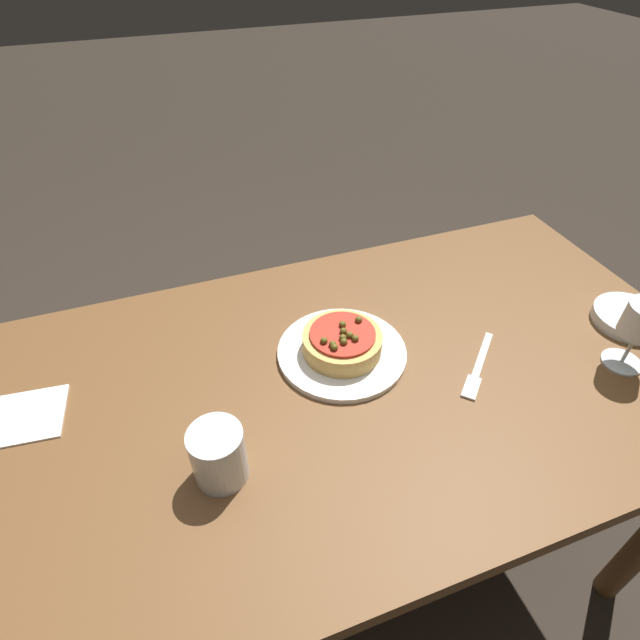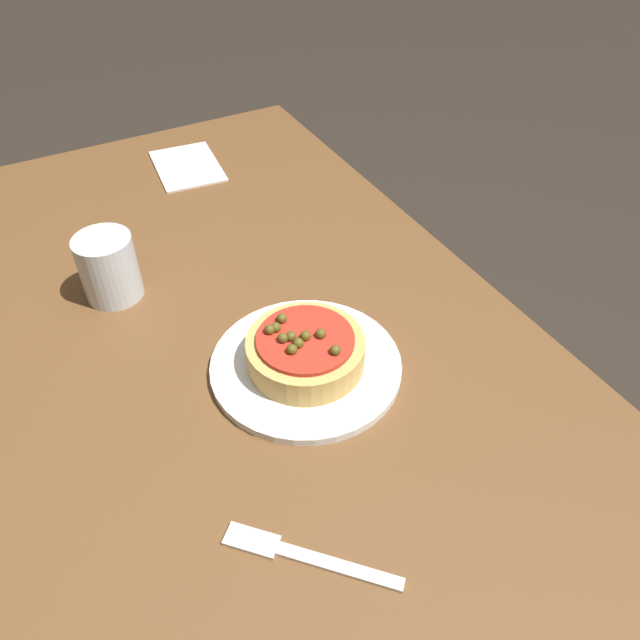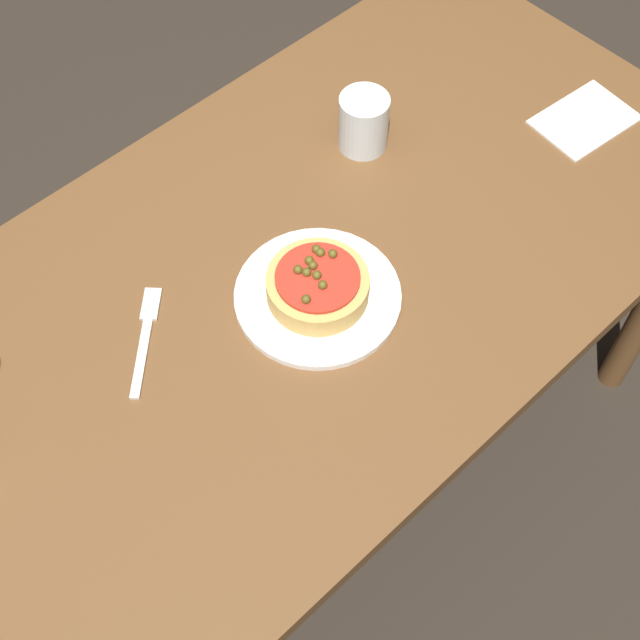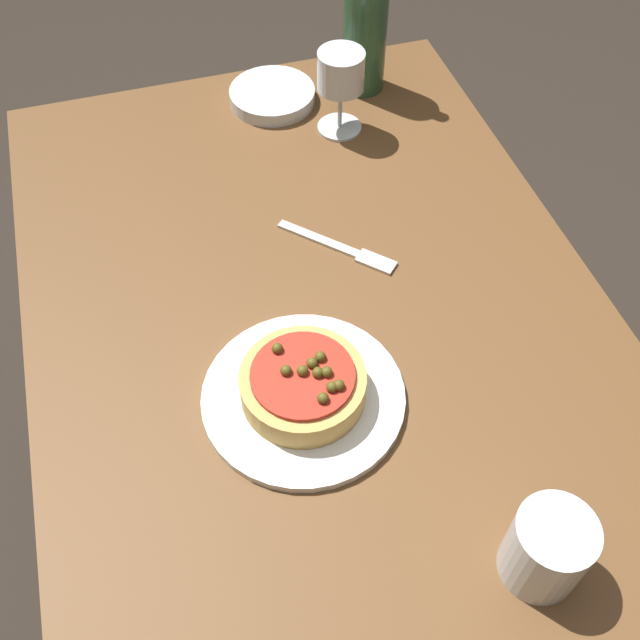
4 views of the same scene
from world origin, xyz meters
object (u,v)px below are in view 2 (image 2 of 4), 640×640
at_px(dining_table, 260,415).
at_px(dinner_plate, 306,365).
at_px(pizza, 305,350).
at_px(water_cup, 109,268).
at_px(fork, 300,555).

bearing_deg(dining_table, dinner_plate, 62.71).
height_order(pizza, water_cup, water_cup).
xyz_separation_m(dinner_plate, fork, (0.23, -0.13, -0.00)).
distance_m(water_cup, fork, 0.51).
height_order(dining_table, water_cup, water_cup).
xyz_separation_m(dinner_plate, pizza, (-0.00, -0.00, 0.03)).
height_order(dining_table, fork, fork).
bearing_deg(fork, dining_table, -58.73).
height_order(water_cup, fork, water_cup).
height_order(dinner_plate, water_cup, water_cup).
height_order(pizza, fork, pizza).
bearing_deg(water_cup, fork, 6.22).
bearing_deg(dining_table, water_cup, -153.43).
xyz_separation_m(pizza, fork, (0.23, -0.13, -0.03)).
bearing_deg(pizza, fork, -28.83).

